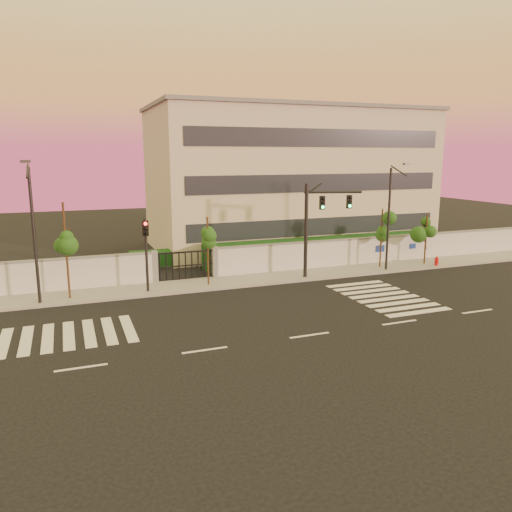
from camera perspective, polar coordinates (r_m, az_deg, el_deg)
The scene contains 15 objects.
ground at distance 23.46m, azimuth 6.13°, elevation -9.01°, with size 120.00×120.00×0.00m, color black.
sidewalk at distance 32.70m, azimuth -2.27°, elevation -2.89°, with size 60.00×3.00×0.15m, color gray.
perimeter_wall at distance 33.89m, azimuth -2.93°, elevation -0.66°, with size 60.00×0.36×2.20m.
hedge_row at distance 36.81m, azimuth -2.69°, elevation -0.08°, with size 41.00×4.25×1.80m.
institutional_building at distance 45.74m, azimuth 3.79°, elevation 8.91°, with size 24.40×12.40×12.25m.
road_markings at distance 26.10m, azimuth -0.77°, elevation -6.77°, with size 57.00×7.62×0.02m.
street_tree_c at distance 29.80m, azimuth -20.98°, elevation 2.91°, with size 1.54×1.22×5.63m.
street_tree_d at distance 31.05m, azimuth -5.53°, elevation 2.34°, with size 1.34×1.07×4.46m.
street_tree_e at distance 37.12m, azimuth 14.19°, elevation 3.47°, with size 1.48×1.18×4.39m.
street_tree_f at distance 39.32m, azimuth 18.93°, elevation 3.13°, with size 1.54×1.22×3.93m.
traffic_signal_main at distance 33.35m, azimuth 7.00°, elevation 4.24°, with size 3.99×1.14×6.37m.
traffic_signal_secondary at distance 30.14m, azimuth -12.45°, elevation 1.12°, with size 0.36×0.34×4.58m.
streetlight_west at distance 29.26m, azimuth -24.09°, elevation 2.83°, with size 0.47×1.91×7.94m.
streetlight_east at distance 36.11m, azimuth 15.08°, elevation 4.66°, with size 0.46×1.85×7.67m.
fire_hydrant at distance 39.26m, azimuth 19.93°, elevation -0.64°, with size 0.32×0.31×0.82m.
Camera 1 is at (-10.15, -19.50, 8.19)m, focal length 35.00 mm.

